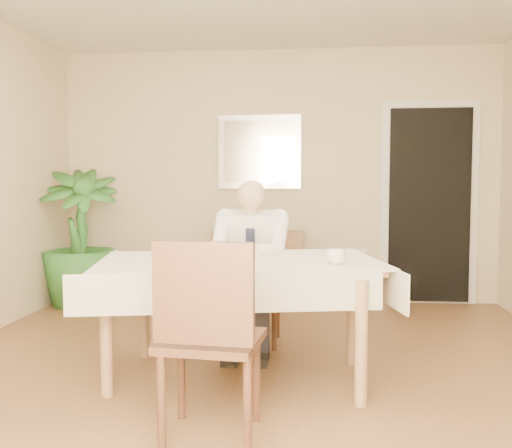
# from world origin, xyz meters

# --- Properties ---
(room) EXTENTS (5.00, 5.02, 2.60)m
(room) POSITION_xyz_m (0.00, 0.00, 1.30)
(room) COLOR brown
(room) RESTS_ON ground
(window) EXTENTS (1.34, 0.04, 1.44)m
(window) POSITION_xyz_m (0.00, -2.47, 1.45)
(window) COLOR white
(window) RESTS_ON room
(doorway) EXTENTS (0.96, 0.07, 2.10)m
(doorway) POSITION_xyz_m (1.55, 2.46, 1.00)
(doorway) COLOR white
(doorway) RESTS_ON ground
(mirror) EXTENTS (0.86, 0.04, 0.76)m
(mirror) POSITION_xyz_m (-0.18, 2.47, 1.55)
(mirror) COLOR silver
(mirror) RESTS_ON room
(dining_table) EXTENTS (1.91, 1.35, 0.75)m
(dining_table) POSITION_xyz_m (-0.07, 0.02, 0.67)
(dining_table) COLOR #936C47
(dining_table) RESTS_ON ground
(chair_far) EXTENTS (0.42, 0.42, 0.87)m
(chair_far) POSITION_xyz_m (-0.07, 0.90, 0.49)
(chair_far) COLOR #3E2415
(chair_far) RESTS_ON ground
(chair_near) EXTENTS (0.50, 0.50, 0.97)m
(chair_near) POSITION_xyz_m (-0.10, -0.89, 0.55)
(chair_near) COLOR #3E2415
(chair_near) RESTS_ON ground
(seated_man) EXTENTS (0.48, 0.72, 1.24)m
(seated_man) POSITION_xyz_m (-0.07, 0.62, 0.69)
(seated_man) COLOR white
(seated_man) RESTS_ON ground
(plate) EXTENTS (0.26, 0.26, 0.02)m
(plate) POSITION_xyz_m (-0.10, 0.27, 0.76)
(plate) COLOR white
(plate) RESTS_ON dining_table
(food) EXTENTS (0.14, 0.14, 0.06)m
(food) POSITION_xyz_m (-0.10, 0.27, 0.78)
(food) COLOR olive
(food) RESTS_ON dining_table
(knife) EXTENTS (0.01, 0.13, 0.01)m
(knife) POSITION_xyz_m (-0.06, 0.21, 0.78)
(knife) COLOR silver
(knife) RESTS_ON dining_table
(fork) EXTENTS (0.01, 0.13, 0.01)m
(fork) POSITION_xyz_m (-0.14, 0.21, 0.78)
(fork) COLOR silver
(fork) RESTS_ON dining_table
(coffee_mug) EXTENTS (0.14, 0.14, 0.09)m
(coffee_mug) POSITION_xyz_m (0.52, -0.13, 0.80)
(coffee_mug) COLOR white
(coffee_mug) RESTS_ON dining_table
(sideboard) EXTENTS (0.92, 0.32, 0.73)m
(sideboard) POSITION_xyz_m (-0.18, 2.32, 0.37)
(sideboard) COLOR #936C47
(sideboard) RESTS_ON ground
(photo_frame_left) EXTENTS (0.10, 0.02, 0.14)m
(photo_frame_left) POSITION_xyz_m (-0.62, 2.34, 0.80)
(photo_frame_left) COLOR silver
(photo_frame_left) RESTS_ON sideboard
(photo_frame_center) EXTENTS (0.10, 0.02, 0.14)m
(photo_frame_center) POSITION_xyz_m (-0.36, 2.37, 0.80)
(photo_frame_center) COLOR silver
(photo_frame_center) RESTS_ON sideboard
(photo_frame_right) EXTENTS (0.10, 0.02, 0.14)m
(photo_frame_right) POSITION_xyz_m (-0.09, 2.33, 0.80)
(photo_frame_right) COLOR silver
(photo_frame_right) RESTS_ON sideboard
(potted_palm) EXTENTS (1.00, 1.00, 1.38)m
(potted_palm) POSITION_xyz_m (-1.95, 2.02, 0.69)
(potted_palm) COLOR #255C20
(potted_palm) RESTS_ON ground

